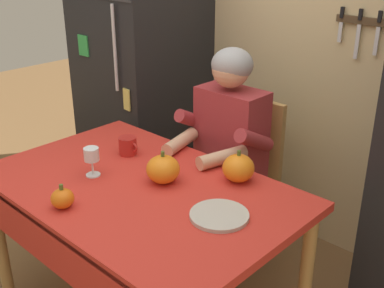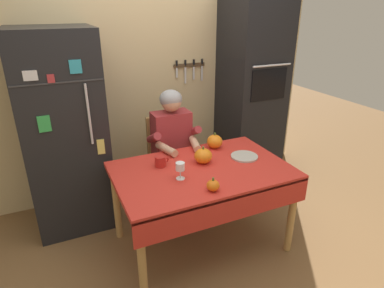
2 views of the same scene
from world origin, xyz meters
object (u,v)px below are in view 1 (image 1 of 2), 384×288
dining_table (136,203)px  refrigerator (142,73)px  wine_glass (92,156)px  serving_tray (219,215)px  coffee_mug (128,146)px  pumpkin_small (238,168)px  pumpkin_large (62,198)px  chair_behind_person (243,173)px  pumpkin_medium (163,169)px  seated_person (222,146)px

dining_table → refrigerator: bearing=137.1°
wine_glass → serving_tray: 0.67m
dining_table → wine_glass: 0.29m
coffee_mug → pumpkin_small: bearing=14.5°
pumpkin_small → serving_tray: (0.14, -0.29, -0.05)m
coffee_mug → pumpkin_large: (0.21, -0.51, -0.00)m
refrigerator → dining_table: size_ratio=1.29×
chair_behind_person → pumpkin_medium: (0.07, -0.68, 0.29)m
pumpkin_medium → pumpkin_small: 0.33m
seated_person → pumpkin_large: (-0.07, -0.92, 0.04)m
pumpkin_medium → wine_glass: bearing=-147.8°
pumpkin_medium → pumpkin_small: (0.23, 0.24, -0.00)m
chair_behind_person → dining_table: bearing=-89.2°
refrigerator → seated_person: size_ratio=1.45×
pumpkin_large → wine_glass: bearing=120.0°
coffee_mug → wine_glass: size_ratio=0.86×
dining_table → seated_person: bearing=91.0°
coffee_mug → pumpkin_medium: (0.34, -0.09, 0.02)m
wine_glass → serving_tray: bearing=10.6°
chair_behind_person → pumpkin_small: size_ratio=6.33×
dining_table → pumpkin_small: (0.29, 0.35, 0.15)m
chair_behind_person → refrigerator: bearing=174.5°
pumpkin_large → refrigerator: bearing=126.1°
coffee_mug → refrigerator: bearing=134.2°
dining_table → coffee_mug: 0.38m
pumpkin_large → seated_person: bearing=85.8°
refrigerator → pumpkin_medium: refrigerator is taller
serving_tray → dining_table: bearing=-171.7°
chair_behind_person → pumpkin_medium: bearing=-84.4°
refrigerator → pumpkin_small: 1.35m
pumpkin_medium → pumpkin_small: bearing=45.2°
seated_person → pumpkin_medium: 0.50m
seated_person → wine_glass: size_ratio=9.15×
seated_person → refrigerator: bearing=163.4°
serving_tray → pumpkin_medium: bearing=171.8°
wine_glass → pumpkin_medium: 0.33m
coffee_mug → serving_tray: (0.72, -0.14, -0.04)m
dining_table → wine_glass: size_ratio=10.28×
wine_glass → pumpkin_small: (0.51, 0.41, -0.03)m
chair_behind_person → pumpkin_large: 1.14m
serving_tray → coffee_mug: bearing=168.9°
coffee_mug → pumpkin_medium: bearing=-14.0°
refrigerator → dining_table: refrigerator is taller
refrigerator → dining_table: 1.32m
wine_glass → dining_table: bearing=15.0°
chair_behind_person → seated_person: size_ratio=0.75×
refrigerator → coffee_mug: bearing=-45.8°
coffee_mug → pumpkin_large: bearing=-67.7°
dining_table → pumpkin_small: 0.48m
refrigerator → pumpkin_large: refrigerator is taller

